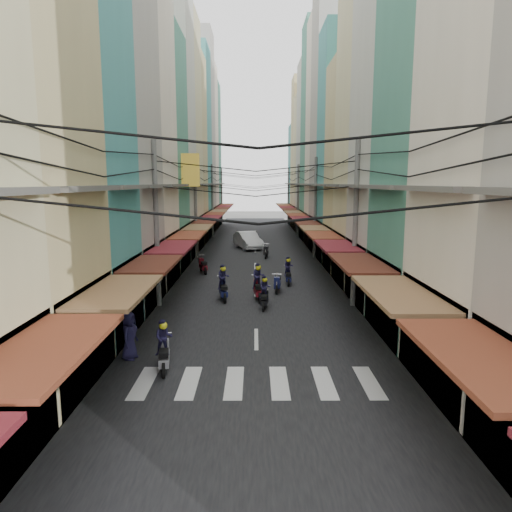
{
  "coord_description": "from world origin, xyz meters",
  "views": [
    {
      "loc": [
        -0.07,
        -19.36,
        6.17
      ],
      "look_at": [
        0.01,
        3.27,
        2.51
      ],
      "focal_mm": 32.0,
      "sensor_mm": 36.0,
      "label": 1
    }
  ],
  "objects_px": {
    "traffic_sign": "(390,270)",
    "market_umbrella": "(456,321)",
    "white_car": "(248,248)",
    "bicycle": "(394,320)"
  },
  "relations": [
    {
      "from": "traffic_sign",
      "to": "market_umbrella",
      "type": "bearing_deg",
      "value": -87.17
    },
    {
      "from": "white_car",
      "to": "market_umbrella",
      "type": "bearing_deg",
      "value": -94.26
    },
    {
      "from": "market_umbrella",
      "to": "white_car",
      "type": "bearing_deg",
      "value": 103.41
    },
    {
      "from": "white_car",
      "to": "traffic_sign",
      "type": "xyz_separation_m",
      "value": [
        6.62,
        -23.01,
        2.35
      ]
    },
    {
      "from": "bicycle",
      "to": "market_umbrella",
      "type": "distance_m",
      "value": 6.51
    },
    {
      "from": "market_umbrella",
      "to": "traffic_sign",
      "type": "height_order",
      "value": "traffic_sign"
    },
    {
      "from": "bicycle",
      "to": "market_umbrella",
      "type": "xyz_separation_m",
      "value": [
        -0.07,
        -6.22,
        1.91
      ]
    },
    {
      "from": "white_car",
      "to": "bicycle",
      "type": "bearing_deg",
      "value": -90.62
    },
    {
      "from": "traffic_sign",
      "to": "white_car",
      "type": "bearing_deg",
      "value": 106.06
    },
    {
      "from": "white_car",
      "to": "bicycle",
      "type": "xyz_separation_m",
      "value": [
        6.99,
        -22.8,
        0.0
      ]
    }
  ]
}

